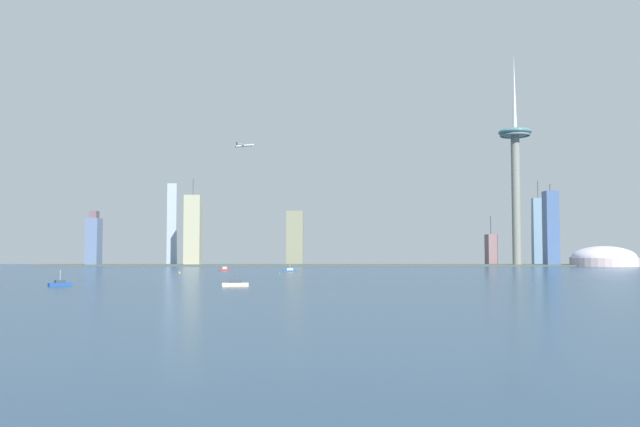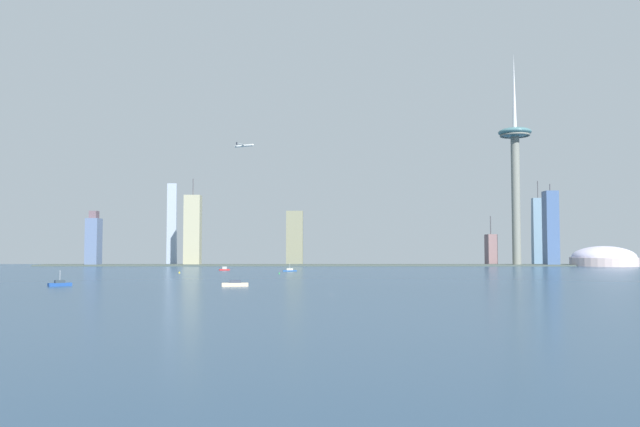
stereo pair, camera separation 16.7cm
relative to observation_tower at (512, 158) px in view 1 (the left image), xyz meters
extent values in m
plane|color=navy|center=(-274.93, -534.02, -154.79)|extent=(6000.00, 6000.00, 0.00)
cube|color=#434E47|center=(-274.93, 0.76, -153.75)|extent=(818.51, 46.83, 2.07)
cylinder|color=slate|center=(0.00, 0.00, -58.48)|extent=(12.20, 12.20, 192.61)
ellipsoid|color=#457178|center=(0.00, 0.00, 37.82)|extent=(47.04, 47.04, 13.38)
torus|color=slate|center=(0.00, 0.00, 33.14)|extent=(42.66, 42.66, 2.68)
cone|color=silver|center=(0.00, 0.00, 98.46)|extent=(6.10, 6.10, 107.90)
cylinder|color=beige|center=(120.00, -9.33, -148.75)|extent=(91.04, 91.04, 12.08)
ellipsoid|color=silver|center=(120.00, -9.33, -142.70)|extent=(86.49, 86.49, 32.33)
cube|color=#A2A080|center=(-467.15, 14.10, -103.59)|extent=(23.36, 19.14, 102.40)
cylinder|color=#4C4C51|center=(-467.15, 14.10, -40.20)|extent=(1.60, 1.60, 24.38)
cube|color=#6988A0|center=(62.23, 88.34, -102.81)|extent=(19.42, 12.47, 103.96)
cylinder|color=#4C4C51|center=(62.23, 88.34, -37.14)|extent=(1.60, 1.60, 27.37)
cube|color=gray|center=(-320.29, 57.61, -113.97)|extent=(25.13, 22.80, 81.63)
cube|color=#7E5F61|center=(-25.86, 40.76, -131.86)|extent=(13.32, 24.19, 45.86)
cylinder|color=#4C4C51|center=(-25.86, 40.76, -95.15)|extent=(1.60, 1.60, 27.56)
cube|color=#9EACC0|center=(-515.45, 95.20, -91.12)|extent=(14.75, 15.89, 127.34)
cube|color=#5A5764|center=(-515.45, 95.20, -25.03)|extent=(8.85, 9.53, 4.84)
cube|color=slate|center=(-608.03, 5.24, -120.69)|extent=(17.44, 23.66, 68.20)
cube|color=#624E57|center=(-608.03, 5.24, -81.24)|extent=(10.46, 14.20, 10.71)
cube|color=#415C8B|center=(49.30, -0.07, -101.15)|extent=(17.93, 20.48, 107.27)
cylinder|color=#4C4C51|center=(49.30, -0.07, -42.34)|extent=(1.60, 1.60, 10.36)
cube|color=red|center=(-392.24, -173.77, -154.06)|extent=(12.47, 7.55, 1.45)
cube|color=#9AA1A2|center=(-392.24, -173.77, -151.88)|extent=(5.81, 4.19, 2.92)
cube|color=beige|center=(-339.98, -470.00, -153.62)|extent=(18.48, 7.63, 2.33)
cube|color=#333B4C|center=(-339.98, -470.00, -151.46)|extent=(8.29, 4.83, 1.99)
cube|color=#1D4C90|center=(-315.23, -203.76, -154.13)|extent=(15.83, 6.60, 1.31)
cube|color=beige|center=(-315.23, -203.76, -152.52)|extent=(7.14, 3.95, 1.91)
cylinder|color=silver|center=(-315.23, -203.76, -148.85)|extent=(0.24, 0.24, 5.44)
cube|color=#1B4390|center=(-461.50, -467.41, -153.70)|extent=(15.28, 13.28, 2.17)
cube|color=#2A3740|center=(-461.50, -467.41, -151.66)|extent=(7.54, 6.95, 1.91)
cylinder|color=silver|center=(-461.50, -467.41, -147.25)|extent=(0.24, 0.24, 6.91)
cone|color=green|center=(-322.41, -271.72, -153.69)|extent=(1.19, 1.19, 2.19)
cone|color=yellow|center=(-427.19, -250.18, -153.86)|extent=(1.86, 1.86, 1.85)
cylinder|color=silver|center=(-395.68, 34.40, 23.70)|extent=(29.44, 17.60, 3.30)
sphere|color=silver|center=(-381.73, 27.07, 23.70)|extent=(3.30, 3.30, 3.30)
cube|color=silver|center=(-395.68, 34.40, 25.19)|extent=(16.50, 27.26, 0.50)
cube|color=silver|center=(-407.40, 40.57, 24.20)|extent=(6.82, 10.09, 0.40)
cube|color=#2D333D|center=(-407.40, 40.57, 27.85)|extent=(2.33, 1.54, 5.00)
camera|label=1|loc=(-281.85, -905.99, -127.84)|focal=35.53mm
camera|label=2|loc=(-281.68, -905.99, -127.84)|focal=35.53mm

